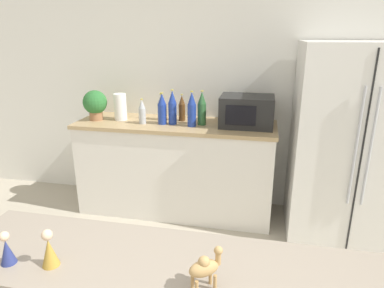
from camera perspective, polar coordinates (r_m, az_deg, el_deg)
name	(u,v)px	position (r m, az deg, el deg)	size (l,w,h in m)	color
wall_back	(235,83)	(3.45, 7.20, 10.10)	(8.00, 0.06, 2.55)	white
back_counter	(176,167)	(3.43, -2.67, -3.89)	(1.91, 0.63, 0.92)	silver
refrigerator	(350,144)	(3.23, 24.85, 0.07)	(0.95, 0.75, 1.68)	silver
potted_plant	(95,104)	(3.49, -15.84, 6.50)	(0.23, 0.23, 0.29)	#9E6B47
paper_towel_roll	(120,107)	(3.44, -11.87, 6.07)	(0.12, 0.12, 0.26)	white
microwave	(247,111)	(3.18, 9.11, 5.43)	(0.48, 0.37, 0.28)	black
back_bottle_0	(142,112)	(3.26, -8.31, 5.31)	(0.07, 0.07, 0.24)	#B2B7BC
back_bottle_1	(202,109)	(3.19, 1.65, 5.93)	(0.08, 0.08, 0.32)	#2D6033
back_bottle_2	(182,108)	(3.34, -1.69, 5.99)	(0.06, 0.06, 0.26)	brown
back_bottle_3	(172,108)	(3.21, -3.28, 6.05)	(0.08, 0.08, 0.33)	navy
back_bottle_4	(161,107)	(3.39, -5.17, 6.10)	(0.07, 0.07, 0.26)	#B2B7BC
back_bottle_5	(162,109)	(3.22, -5.00, 5.81)	(0.08, 0.08, 0.30)	navy
back_bottle_6	(192,110)	(3.12, -0.03, 5.75)	(0.08, 0.08, 0.33)	navy
camel_figurine	(205,267)	(1.14, 2.23, -19.79)	(0.11, 0.10, 0.15)	tan
wise_man_figurine_blue	(49,250)	(1.35, -22.70, -16.03)	(0.06, 0.06, 0.14)	#B28933
wise_man_figurine_crimson	(7,250)	(1.42, -28.49, -15.24)	(0.05, 0.05, 0.13)	navy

